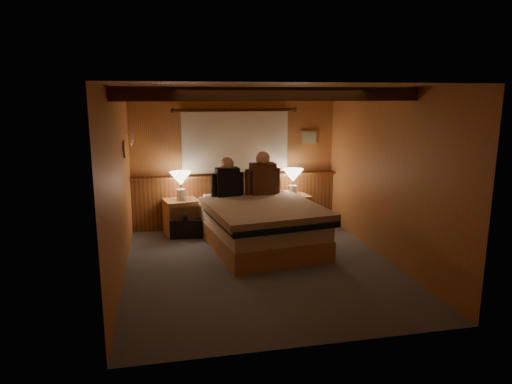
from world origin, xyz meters
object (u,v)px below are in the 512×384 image
object	(u,v)px
lamp_right	(293,177)
person_left	(227,180)
person_right	(263,176)
nightstand_right	(293,211)
bed	(262,225)
nightstand_left	(182,217)
lamp_left	(181,180)
duffel_bag	(186,227)

from	to	relation	value
lamp_right	person_left	bearing A→B (deg)	-166.54
person_right	nightstand_right	bearing A→B (deg)	20.77
bed	nightstand_left	bearing A→B (deg)	131.68
nightstand_left	nightstand_right	distance (m)	1.95
lamp_left	duffel_bag	bearing A→B (deg)	-71.83
bed	lamp_left	size ratio (longest dim) A/B	4.70
nightstand_right	lamp_left	bearing A→B (deg)	170.81
bed	person_left	xyz separation A→B (m)	(-0.42, 0.67, 0.59)
nightstand_left	person_left	xyz separation A→B (m)	(0.74, -0.30, 0.65)
bed	duffel_bag	xyz separation A→B (m)	(-1.11, 0.80, -0.20)
nightstand_right	person_left	distance (m)	1.41
bed	nightstand_left	distance (m)	1.52
nightstand_right	duffel_bag	world-z (taller)	nightstand_right
nightstand_left	lamp_right	distance (m)	2.03
nightstand_left	duffel_bag	world-z (taller)	nightstand_left
nightstand_left	lamp_left	world-z (taller)	lamp_left
nightstand_right	duffel_bag	distance (m)	1.91
duffel_bag	person_right	bearing A→B (deg)	0.69
person_left	lamp_right	bearing A→B (deg)	7.40
lamp_left	duffel_bag	world-z (taller)	lamp_left
lamp_right	duffel_bag	world-z (taller)	lamp_right
nightstand_left	person_right	distance (m)	1.53
nightstand_right	lamp_left	world-z (taller)	lamp_left
lamp_right	person_right	world-z (taller)	person_right
nightstand_left	lamp_right	xyz separation A→B (m)	(1.93, -0.02, 0.61)
nightstand_left	lamp_right	world-z (taller)	lamp_right
nightstand_left	lamp_right	size ratio (longest dim) A/B	1.33
nightstand_left	lamp_left	xyz separation A→B (m)	(0.01, -0.02, 0.63)
nightstand_left	person_left	world-z (taller)	person_left
person_left	person_right	bearing A→B (deg)	-3.10
nightstand_left	duffel_bag	bearing A→B (deg)	-84.15
bed	lamp_right	distance (m)	1.35
lamp_left	person_left	world-z (taller)	person_left
nightstand_left	nightstand_right	xyz separation A→B (m)	(1.95, 0.00, -0.01)
lamp_left	person_left	xyz separation A→B (m)	(0.74, -0.28, 0.03)
nightstand_right	person_left	world-z (taller)	person_left
person_right	bed	bearing A→B (deg)	-107.67
nightstand_left	person_right	xyz separation A→B (m)	(1.34, -0.27, 0.69)
nightstand_right	person_right	xyz separation A→B (m)	(-0.61, -0.28, 0.69)
person_left	nightstand_left	bearing A→B (deg)	151.67
bed	duffel_bag	world-z (taller)	bed
lamp_left	nightstand_right	bearing A→B (deg)	0.71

